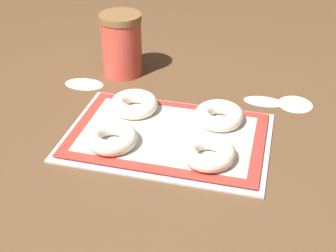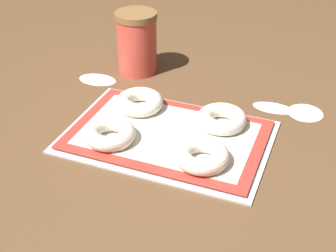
% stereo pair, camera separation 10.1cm
% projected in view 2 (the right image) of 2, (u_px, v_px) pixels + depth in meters
% --- Properties ---
extents(ground_plane, '(2.80, 2.80, 0.00)m').
position_uv_depth(ground_plane, '(170.00, 138.00, 0.98)').
color(ground_plane, brown).
extents(baking_tray, '(0.42, 0.29, 0.01)m').
position_uv_depth(baking_tray, '(168.00, 135.00, 0.99)').
color(baking_tray, silver).
rests_on(baking_tray, ground_plane).
extents(baking_mat, '(0.40, 0.26, 0.00)m').
position_uv_depth(baking_mat, '(168.00, 133.00, 0.98)').
color(baking_mat, red).
rests_on(baking_mat, baking_tray).
extents(bagel_front_left, '(0.11, 0.11, 0.03)m').
position_uv_depth(bagel_front_left, '(110.00, 133.00, 0.95)').
color(bagel_front_left, silver).
rests_on(bagel_front_left, baking_mat).
extents(bagel_front_right, '(0.11, 0.11, 0.03)m').
position_uv_depth(bagel_front_right, '(202.00, 156.00, 0.89)').
color(bagel_front_right, silver).
rests_on(bagel_front_right, baking_mat).
extents(bagel_back_left, '(0.11, 0.11, 0.03)m').
position_uv_depth(bagel_back_left, '(140.00, 102.00, 1.05)').
color(bagel_back_left, silver).
rests_on(bagel_back_left, baking_mat).
extents(bagel_back_right, '(0.11, 0.11, 0.03)m').
position_uv_depth(bagel_back_right, '(222.00, 119.00, 1.00)').
color(bagel_back_right, silver).
rests_on(bagel_back_right, baking_mat).
extents(flour_canister, '(0.11, 0.11, 0.16)m').
position_uv_depth(flour_canister, '(137.00, 42.00, 1.20)').
color(flour_canister, '#DB4C3D').
rests_on(flour_canister, ground_plane).
extents(flour_patch_near, '(0.08, 0.08, 0.00)m').
position_uv_depth(flour_patch_near, '(305.00, 112.00, 1.07)').
color(flour_patch_near, white).
rests_on(flour_patch_near, ground_plane).
extents(flour_patch_far, '(0.10, 0.06, 0.00)m').
position_uv_depth(flour_patch_far, '(97.00, 79.00, 1.20)').
color(flour_patch_far, white).
rests_on(flour_patch_far, ground_plane).
extents(flour_patch_side, '(0.09, 0.05, 0.00)m').
position_uv_depth(flour_patch_side, '(273.00, 107.00, 1.09)').
color(flour_patch_side, white).
rests_on(flour_patch_side, ground_plane).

